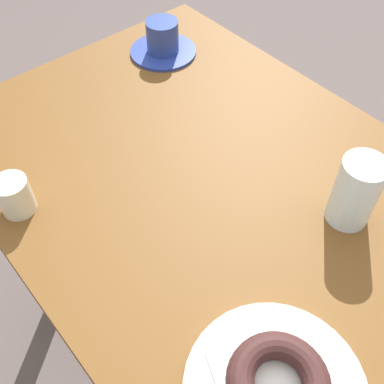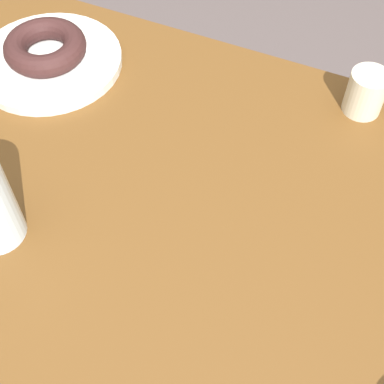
{
  "view_description": "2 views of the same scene",
  "coord_description": "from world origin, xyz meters",
  "px_view_note": "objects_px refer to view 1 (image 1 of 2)",
  "views": [
    {
      "loc": [
        0.36,
        -0.36,
        1.29
      ],
      "look_at": [
        0.02,
        -0.07,
        0.74
      ],
      "focal_mm": 43.38,
      "sensor_mm": 36.0,
      "label": 1
    },
    {
      "loc": [
        -0.17,
        0.33,
        1.26
      ],
      "look_at": [
        -0.01,
        -0.02,
        0.74
      ],
      "focal_mm": 51.38,
      "sensor_mm": 36.0,
      "label": 2
    }
  ],
  "objects_px": {
    "donut_chocolate_ring": "(278,383)",
    "coffee_cup": "(163,40)",
    "sugar_jar": "(14,196)",
    "water_glass": "(356,192)"
  },
  "relations": [
    {
      "from": "donut_chocolate_ring",
      "to": "coffee_cup",
      "type": "xyz_separation_m",
      "value": [
        -0.64,
        0.34,
        -0.0
      ]
    },
    {
      "from": "sugar_jar",
      "to": "coffee_cup",
      "type": "bearing_deg",
      "value": 113.48
    },
    {
      "from": "donut_chocolate_ring",
      "to": "water_glass",
      "type": "xyz_separation_m",
      "value": [
        -0.11,
        0.28,
        0.02
      ]
    },
    {
      "from": "water_glass",
      "to": "sugar_jar",
      "type": "height_order",
      "value": "water_glass"
    },
    {
      "from": "donut_chocolate_ring",
      "to": "sugar_jar",
      "type": "distance_m",
      "value": 0.47
    },
    {
      "from": "sugar_jar",
      "to": "donut_chocolate_ring",
      "type": "bearing_deg",
      "value": 12.59
    },
    {
      "from": "donut_chocolate_ring",
      "to": "sugar_jar",
      "type": "bearing_deg",
      "value": -167.41
    },
    {
      "from": "coffee_cup",
      "to": "sugar_jar",
      "type": "height_order",
      "value": "coffee_cup"
    },
    {
      "from": "donut_chocolate_ring",
      "to": "water_glass",
      "type": "bearing_deg",
      "value": 111.39
    },
    {
      "from": "donut_chocolate_ring",
      "to": "coffee_cup",
      "type": "distance_m",
      "value": 0.73
    }
  ]
}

